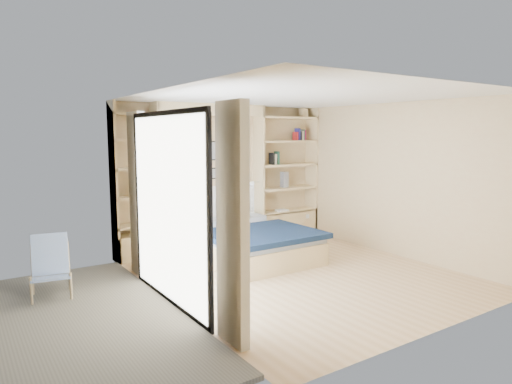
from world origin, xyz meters
TOP-DOWN VIEW (x-y plane):
  - ground at (0.00, 0.00)m, footprint 4.50×4.50m
  - room_shell at (-0.39, 1.52)m, footprint 4.50×4.50m
  - bed at (-0.13, 1.11)m, footprint 1.68×2.17m
  - photo_gallery at (-0.45, 2.22)m, footprint 1.48×0.02m
  - reading_lamps at (-0.30, 2.00)m, footprint 1.92×0.12m
  - shelf_decor at (1.08, 2.07)m, footprint 3.56×0.23m
  - deck at (-3.60, 0.00)m, footprint 3.20×4.00m
  - deck_chair at (-3.10, 1.07)m, footprint 0.57×0.82m

SIDE VIEW (x-z plane):
  - ground at x=0.00m, z-range 0.00..0.00m
  - deck at x=-3.60m, z-range -0.03..0.03m
  - bed at x=-0.13m, z-range -0.26..0.81m
  - deck_chair at x=-3.10m, z-range -0.02..0.74m
  - room_shell at x=-0.39m, z-range -1.17..3.33m
  - reading_lamps at x=-0.30m, z-range 1.03..1.17m
  - photo_gallery at x=-0.45m, z-range 1.19..2.01m
  - shelf_decor at x=1.08m, z-range 0.68..2.71m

